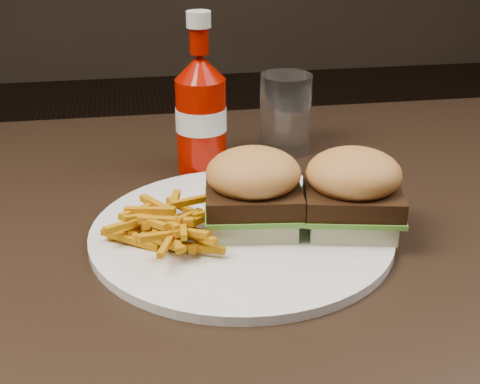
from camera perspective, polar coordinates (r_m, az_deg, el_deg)
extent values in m
cube|color=black|center=(0.79, -5.80, -3.74)|extent=(1.20, 0.80, 0.04)
cylinder|color=white|center=(0.74, 0.13, -3.49)|extent=(0.33, 0.33, 0.01)
cube|color=beige|center=(0.74, 1.12, -2.22)|extent=(0.10, 0.10, 0.02)
cube|color=beige|center=(0.74, 9.40, -2.25)|extent=(0.11, 0.10, 0.02)
cylinder|color=#9A0B00|center=(0.89, -3.32, 5.47)|extent=(0.08, 0.08, 0.13)
cylinder|color=white|center=(0.97, 3.88, 6.63)|extent=(0.10, 0.10, 0.12)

